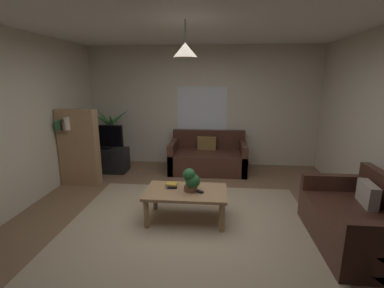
% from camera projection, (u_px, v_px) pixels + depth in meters
% --- Properties ---
extents(floor, '(5.08, 5.48, 0.02)m').
position_uv_depth(floor, '(190.00, 224.00, 3.78)').
color(floor, brown).
rests_on(floor, ground).
extents(rug, '(3.30, 3.02, 0.01)m').
position_uv_depth(rug, '(188.00, 231.00, 3.58)').
color(rug, tan).
rests_on(rug, ground).
extents(wall_back, '(5.20, 0.06, 2.63)m').
position_uv_depth(wall_back, '(202.00, 107.00, 6.15)').
color(wall_back, beige).
rests_on(wall_back, ground).
extents(wall_left, '(0.06, 5.48, 2.63)m').
position_uv_depth(wall_left, '(0.00, 126.00, 3.69)').
color(wall_left, beige).
rests_on(wall_left, ground).
extents(ceiling, '(5.08, 5.48, 0.02)m').
position_uv_depth(ceiling, '(190.00, 16.00, 3.15)').
color(ceiling, white).
extents(window_pane, '(1.10, 0.01, 1.11)m').
position_uv_depth(window_pane, '(202.00, 112.00, 6.14)').
color(window_pane, white).
extents(couch_under_window, '(1.59, 0.89, 0.82)m').
position_uv_depth(couch_under_window, '(208.00, 158.00, 5.86)').
color(couch_under_window, '#47281E').
rests_on(couch_under_window, ground).
extents(couch_right_side, '(0.89, 1.43, 0.82)m').
position_uv_depth(couch_right_side, '(358.00, 223.00, 3.24)').
color(couch_right_side, '#47281E').
rests_on(couch_right_side, ground).
extents(coffee_table, '(1.12, 0.66, 0.44)m').
position_uv_depth(coffee_table, '(186.00, 195.00, 3.79)').
color(coffee_table, '#A87F56').
rests_on(coffee_table, ground).
extents(book_on_table_0, '(0.15, 0.14, 0.02)m').
position_uv_depth(book_on_table_0, '(172.00, 187.00, 3.88)').
color(book_on_table_0, black).
rests_on(book_on_table_0, coffee_table).
extents(book_on_table_1, '(0.15, 0.14, 0.02)m').
position_uv_depth(book_on_table_1, '(172.00, 185.00, 3.88)').
color(book_on_table_1, '#2D4C8C').
rests_on(book_on_table_1, coffee_table).
extents(book_on_table_2, '(0.16, 0.13, 0.03)m').
position_uv_depth(book_on_table_2, '(172.00, 184.00, 3.86)').
color(book_on_table_2, gold).
rests_on(book_on_table_2, coffee_table).
extents(remote_on_table_0, '(0.15, 0.14, 0.02)m').
position_uv_depth(remote_on_table_0, '(198.00, 191.00, 3.73)').
color(remote_on_table_0, black).
rests_on(remote_on_table_0, coffee_table).
extents(potted_plant_on_table, '(0.24, 0.21, 0.33)m').
position_uv_depth(potted_plant_on_table, '(191.00, 180.00, 3.71)').
color(potted_plant_on_table, brown).
rests_on(potted_plant_on_table, coffee_table).
extents(tv_stand, '(0.90, 0.44, 0.50)m').
position_uv_depth(tv_stand, '(106.00, 160.00, 5.82)').
color(tv_stand, black).
rests_on(tv_stand, ground).
extents(tv, '(0.81, 0.16, 0.50)m').
position_uv_depth(tv, '(104.00, 137.00, 5.68)').
color(tv, black).
rests_on(tv, tv_stand).
extents(potted_palm_corner, '(0.87, 0.84, 1.30)m').
position_uv_depth(potted_palm_corner, '(112.00, 141.00, 6.23)').
color(potted_palm_corner, beige).
rests_on(potted_palm_corner, ground).
extents(bookshelf_corner, '(0.70, 0.31, 1.40)m').
position_uv_depth(bookshelf_corner, '(79.00, 147.00, 5.02)').
color(bookshelf_corner, '#A87F56').
rests_on(bookshelf_corner, ground).
extents(pendant_lamp, '(0.30, 0.30, 0.44)m').
position_uv_depth(pendant_lamp, '(185.00, 50.00, 3.34)').
color(pendant_lamp, black).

